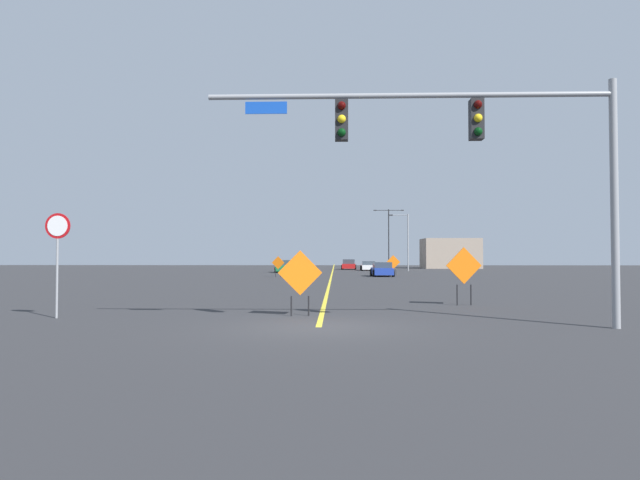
{
  "coord_description": "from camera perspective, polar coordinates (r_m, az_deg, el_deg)",
  "views": [
    {
      "loc": [
        0.46,
        -14.13,
        1.84
      ],
      "look_at": [
        -0.74,
        26.01,
        3.03
      ],
      "focal_mm": 30.56,
      "sensor_mm": 36.0,
      "label": 1
    }
  ],
  "objects": [
    {
      "name": "ground",
      "position": [
        14.26,
        -0.15,
        -9.13
      ],
      "size": [
        192.54,
        192.54,
        0.0
      ],
      "primitive_type": "plane",
      "color": "#2D2D30"
    },
    {
      "name": "road_centre_stripe",
      "position": [
        67.64,
        1.33,
        -3.25
      ],
      "size": [
        0.16,
        106.96,
        0.01
      ],
      "color": "yellow",
      "rests_on": "ground"
    },
    {
      "name": "traffic_signal_assembly",
      "position": [
        14.88,
        15.93,
        9.97
      ],
      "size": [
        10.6,
        0.44,
        6.42
      ],
      "color": "gray",
      "rests_on": "ground"
    },
    {
      "name": "stop_sign",
      "position": [
        18.0,
        -25.79,
        -0.43
      ],
      "size": [
        0.76,
        0.07,
        3.13
      ],
      "color": "gray",
      "rests_on": "ground"
    },
    {
      "name": "street_lamp_mid_left",
      "position": [
        84.63,
        7.21,
        0.72
      ],
      "size": [
        4.66,
        0.24,
        9.07
      ],
      "color": "black",
      "rests_on": "ground"
    },
    {
      "name": "street_lamp_far_right",
      "position": [
        67.19,
        9.02,
        0.13
      ],
      "size": [
        2.39,
        0.24,
        7.0
      ],
      "color": "gray",
      "rests_on": "ground"
    },
    {
      "name": "construction_sign_median_far",
      "position": [
        53.55,
        7.67,
        -2.38
      ],
      "size": [
        1.37,
        0.22,
        1.94
      ],
      "color": "orange",
      "rests_on": "ground"
    },
    {
      "name": "construction_sign_right_shoulder",
      "position": [
        21.18,
        14.83,
        -2.88
      ],
      "size": [
        1.38,
        0.25,
        2.18
      ],
      "color": "orange",
      "rests_on": "ground"
    },
    {
      "name": "construction_sign_right_lane",
      "position": [
        16.82,
        -2.1,
        -3.71
      ],
      "size": [
        1.36,
        0.31,
        2.02
      ],
      "color": "orange",
      "rests_on": "ground"
    },
    {
      "name": "construction_sign_left_shoulder",
      "position": [
        47.86,
        -4.41,
        -2.51
      ],
      "size": [
        1.13,
        0.22,
        1.83
      ],
      "color": "orange",
      "rests_on": "ground"
    },
    {
      "name": "car_red_far",
      "position": [
        75.58,
        3.04,
        -2.59
      ],
      "size": [
        2.18,
        4.47,
        1.4
      ],
      "color": "red",
      "rests_on": "ground"
    },
    {
      "name": "car_green_distant",
      "position": [
        61.74,
        -3.76,
        -2.81
      ],
      "size": [
        2.13,
        4.12,
        1.39
      ],
      "color": "#196B38",
      "rests_on": "ground"
    },
    {
      "name": "car_blue_near",
      "position": [
        50.02,
        6.51,
        -3.09
      ],
      "size": [
        2.01,
        3.9,
        1.29
      ],
      "color": "#1E389E",
      "rests_on": "ground"
    },
    {
      "name": "car_white_passing",
      "position": [
        70.08,
        5.09,
        -2.74
      ],
      "size": [
        2.0,
        4.08,
        1.2
      ],
      "color": "white",
      "rests_on": "ground"
    },
    {
      "name": "roadside_building_east",
      "position": [
        84.49,
        13.46,
        -1.38
      ],
      "size": [
        8.22,
        6.33,
        4.48
      ],
      "color": "gray",
      "rests_on": "ground"
    }
  ]
}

